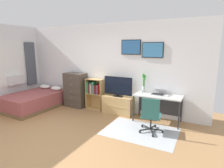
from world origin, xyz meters
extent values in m
plane|color=#A87A4C|center=(0.00, 0.00, 0.00)|extent=(7.20, 7.20, 0.00)
cube|color=white|center=(0.00, 2.43, 1.35)|extent=(6.12, 0.06, 2.70)
cube|color=black|center=(0.83, 2.38, 1.98)|extent=(0.59, 0.02, 0.42)
cube|color=#285B93|center=(0.83, 2.37, 1.98)|extent=(0.55, 0.01, 0.38)
cube|color=black|center=(1.46, 2.38, 1.91)|extent=(0.59, 0.02, 0.42)
cube|color=teal|center=(1.46, 2.37, 1.91)|extent=(0.55, 0.01, 0.38)
cube|color=white|center=(-2.98, 1.30, 1.45)|extent=(0.02, 1.03, 1.48)
cube|color=silver|center=(-2.99, 1.30, 1.45)|extent=(0.01, 0.95, 1.40)
cube|color=#4C515B|center=(-2.94, 1.99, 1.38)|extent=(0.05, 0.40, 1.54)
cube|color=silver|center=(-2.89, 1.30, 0.90)|extent=(0.20, 0.52, 0.30)
cube|color=#B2B7BC|center=(1.54, 1.30, 0.00)|extent=(1.70, 1.20, 0.01)
cube|color=brown|center=(-2.16, 1.39, 0.05)|extent=(1.36, 1.96, 0.10)
cube|color=#9E4C4C|center=(-2.16, 1.39, 0.30)|extent=(1.32, 1.92, 0.40)
ellipsoid|color=white|center=(-2.42, 2.11, 0.56)|extent=(0.45, 0.29, 0.14)
ellipsoid|color=white|center=(-1.85, 2.09, 0.56)|extent=(0.45, 0.29, 0.14)
cube|color=#4C4238|center=(-1.05, 2.16, 0.57)|extent=(0.71, 0.42, 1.14)
cube|color=#493F35|center=(-1.05, 1.94, 0.12)|extent=(0.67, 0.01, 0.21)
sphere|color=#A59E8C|center=(-1.05, 1.93, 0.12)|extent=(0.03, 0.03, 0.03)
cube|color=#493F35|center=(-1.05, 1.94, 0.34)|extent=(0.67, 0.01, 0.21)
sphere|color=#A59E8C|center=(-1.05, 1.93, 0.34)|extent=(0.03, 0.03, 0.03)
cube|color=#493F35|center=(-1.05, 1.94, 0.57)|extent=(0.67, 0.01, 0.21)
sphere|color=#A59E8C|center=(-1.05, 1.93, 0.57)|extent=(0.03, 0.03, 0.03)
cube|color=#493F35|center=(-1.05, 1.94, 0.79)|extent=(0.67, 0.01, 0.21)
sphere|color=#A59E8C|center=(-1.05, 1.93, 0.79)|extent=(0.03, 0.03, 0.03)
cube|color=#493F35|center=(-1.05, 1.94, 1.02)|extent=(0.67, 0.01, 0.21)
sphere|color=#A59E8C|center=(-1.05, 1.93, 1.02)|extent=(0.03, 0.03, 0.03)
cube|color=tan|center=(-0.59, 2.22, 0.50)|extent=(0.02, 0.30, 0.99)
cube|color=tan|center=(-0.04, 2.22, 0.50)|extent=(0.02, 0.30, 0.99)
cube|color=tan|center=(-0.31, 2.22, 0.01)|extent=(0.57, 0.30, 0.02)
cube|color=tan|center=(-0.31, 2.22, 0.52)|extent=(0.53, 0.30, 0.02)
cube|color=tan|center=(-0.31, 2.22, 0.98)|extent=(0.53, 0.30, 0.02)
cube|color=tan|center=(-0.31, 2.37, 0.50)|extent=(0.57, 0.01, 0.99)
cube|color=#2D8C4C|center=(-0.55, 2.20, 0.70)|extent=(0.04, 0.24, 0.35)
cube|color=#2D8C4C|center=(-0.51, 2.18, 0.71)|extent=(0.03, 0.21, 0.37)
cube|color=black|center=(-0.48, 2.19, 0.71)|extent=(0.02, 0.23, 0.36)
cube|color=red|center=(-0.45, 2.18, 0.67)|extent=(0.02, 0.20, 0.29)
cube|color=#2D8C4C|center=(-0.42, 2.18, 0.70)|extent=(0.02, 0.20, 0.36)
cube|color=white|center=(-0.40, 2.16, 0.68)|extent=(0.02, 0.17, 0.32)
cube|color=orange|center=(-0.38, 2.18, 0.67)|extent=(0.02, 0.20, 0.28)
cube|color=#8C388C|center=(-0.35, 2.19, 0.71)|extent=(0.04, 0.22, 0.36)
cube|color=#2D8C4C|center=(-0.31, 2.19, 0.71)|extent=(0.03, 0.22, 0.38)
cube|color=red|center=(-0.27, 2.19, 0.67)|extent=(0.03, 0.21, 0.28)
cube|color=black|center=(-0.23, 2.18, 0.68)|extent=(0.03, 0.19, 0.30)
cube|color=#1E519E|center=(-0.19, 2.16, 0.67)|extent=(0.03, 0.17, 0.28)
cube|color=red|center=(-0.15, 2.17, 0.67)|extent=(0.02, 0.17, 0.30)
cube|color=tan|center=(0.54, 2.17, 0.27)|extent=(0.93, 0.40, 0.54)
cube|color=tan|center=(0.54, 1.97, 0.27)|extent=(0.93, 0.01, 0.02)
cube|color=black|center=(0.54, 2.15, 0.55)|extent=(0.28, 0.16, 0.02)
cube|color=black|center=(0.54, 2.15, 0.58)|extent=(0.06, 0.04, 0.05)
cube|color=black|center=(0.54, 2.15, 0.86)|extent=(0.89, 0.02, 0.54)
cube|color=black|center=(0.54, 2.14, 0.86)|extent=(0.86, 0.01, 0.51)
cube|color=silver|center=(1.74, 2.08, 0.72)|extent=(1.23, 0.57, 0.03)
cube|color=#2D2D30|center=(1.15, 1.83, 0.35)|extent=(0.03, 0.03, 0.71)
cube|color=#2D2D30|center=(2.32, 1.83, 0.35)|extent=(0.03, 0.03, 0.71)
cube|color=#2D2D30|center=(1.15, 2.34, 0.35)|extent=(0.03, 0.03, 0.71)
cube|color=#2D2D30|center=(2.32, 2.34, 0.35)|extent=(0.03, 0.03, 0.71)
cube|color=#2D2D30|center=(1.74, 2.36, 0.39)|extent=(1.17, 0.02, 0.50)
cylinder|color=#232326|center=(2.03, 1.46, 0.03)|extent=(0.05, 0.05, 0.05)
cube|color=#232326|center=(1.89, 1.44, 0.07)|extent=(0.28, 0.07, 0.02)
cylinder|color=#232326|center=(1.80, 1.70, 0.03)|extent=(0.05, 0.05, 0.05)
cube|color=#232326|center=(1.77, 1.56, 0.07)|extent=(0.08, 0.28, 0.02)
cylinder|color=#232326|center=(1.50, 1.55, 0.03)|extent=(0.05, 0.05, 0.05)
cube|color=#232326|center=(1.63, 1.49, 0.07)|extent=(0.26, 0.16, 0.02)
cylinder|color=#232326|center=(1.55, 1.23, 0.03)|extent=(0.05, 0.05, 0.05)
cube|color=#232326|center=(1.65, 1.32, 0.07)|extent=(0.22, 0.22, 0.02)
cylinder|color=#232326|center=(1.88, 1.17, 0.03)|extent=(0.05, 0.05, 0.05)
cube|color=#232326|center=(1.81, 1.30, 0.07)|extent=(0.15, 0.26, 0.02)
cylinder|color=#232326|center=(1.75, 1.42, 0.23)|extent=(0.04, 0.04, 0.30)
cube|color=#2D6B66|center=(1.75, 1.42, 0.40)|extent=(0.50, 0.50, 0.03)
cube|color=#2D6B66|center=(1.78, 1.22, 0.64)|extent=(0.40, 0.09, 0.45)
cube|color=#B7B7BC|center=(1.72, 2.14, 0.75)|extent=(0.36, 0.26, 0.01)
cube|color=black|center=(1.72, 2.13, 0.75)|extent=(0.33, 0.23, 0.00)
cube|color=#B7B7BC|center=(1.73, 2.28, 0.86)|extent=(0.36, 0.24, 0.07)
cube|color=navy|center=(1.73, 2.28, 0.86)|extent=(0.34, 0.22, 0.06)
ellipsoid|color=silver|center=(1.99, 2.09, 0.76)|extent=(0.06, 0.10, 0.03)
cylinder|color=silver|center=(1.29, 2.26, 0.82)|extent=(0.09, 0.09, 0.16)
cylinder|color=#3D8438|center=(1.30, 2.27, 0.99)|extent=(0.01, 0.01, 0.39)
sphere|color=#308B2C|center=(1.30, 2.27, 1.18)|extent=(0.07, 0.07, 0.07)
cylinder|color=#3D8438|center=(1.29, 2.29, 0.97)|extent=(0.01, 0.01, 0.37)
sphere|color=#308B2C|center=(1.29, 2.29, 1.16)|extent=(0.07, 0.07, 0.07)
cylinder|color=#3D8438|center=(1.27, 2.27, 0.98)|extent=(0.01, 0.01, 0.39)
sphere|color=#308B2C|center=(1.27, 2.27, 1.18)|extent=(0.07, 0.07, 0.07)
cylinder|color=#3D8438|center=(1.27, 2.26, 1.01)|extent=(0.01, 0.01, 0.44)
sphere|color=#308B2C|center=(1.27, 2.26, 1.23)|extent=(0.07, 0.07, 0.07)
cylinder|color=#3D8438|center=(1.30, 2.24, 0.95)|extent=(0.01, 0.01, 0.32)
sphere|color=#308B2C|center=(1.30, 2.24, 1.11)|extent=(0.07, 0.07, 0.07)
camera|label=1|loc=(2.80, -2.64, 1.98)|focal=29.49mm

